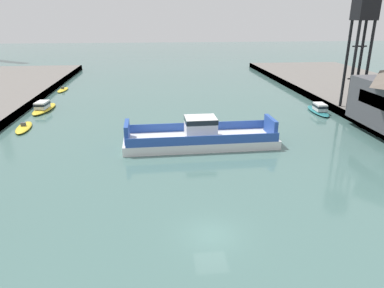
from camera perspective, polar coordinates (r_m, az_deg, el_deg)
name	(u,v)px	position (r m, az deg, el deg)	size (l,w,h in m)	color
ground_plane	(212,235)	(27.77, 3.13, -14.24)	(400.00, 400.00, 0.00)	#476B66
chain_ferry	(200,137)	(44.94, 1.36, 1.12)	(19.21, 6.19, 3.70)	silver
moored_boat_near_left	(319,109)	(64.07, 19.51, 5.24)	(2.57, 7.72, 1.69)	#237075
moored_boat_near_right	(63,90)	(83.58, -19.85, 8.11)	(1.94, 5.71, 0.90)	yellow
moored_boat_mid_left	(43,107)	(66.80, -22.55, 5.43)	(3.30, 8.60, 1.72)	yellow
moored_boat_mid_right	(24,127)	(57.18, -25.17, 2.40)	(2.56, 6.38, 0.97)	yellow
crane_tower	(363,25)	(62.85, 25.53, 16.76)	(3.01, 3.01, 16.81)	black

